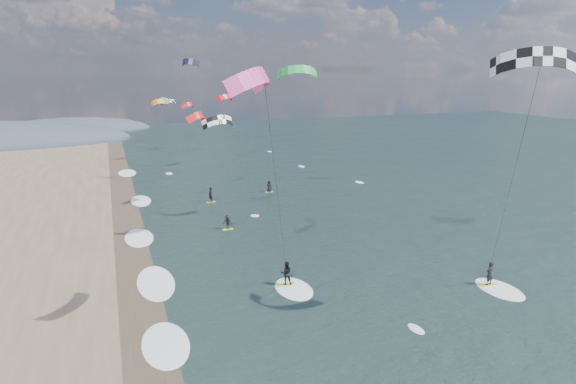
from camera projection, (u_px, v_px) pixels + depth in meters
name	position (u px, v px, depth m)	size (l,w,h in m)	color
ground	(380.00, 362.00, 26.71)	(260.00, 260.00, 0.00)	black
wet_sand_strip	(143.00, 316.00, 31.72)	(3.00, 240.00, 0.00)	#382D23
kitesurfer_near_a	(532.00, 111.00, 27.28)	(8.00, 9.34, 17.35)	#BACD24
kitesurfer_near_b	(274.00, 152.00, 28.86)	(6.97, 9.43, 16.37)	#BACD24
far_kitesurfers	(236.00, 202.00, 55.93)	(9.92, 14.13, 1.86)	#BACD24
bg_kite_field	(200.00, 96.00, 73.10)	(12.69, 70.16, 8.97)	green
shoreline_surf	(154.00, 284.00, 36.44)	(2.40, 79.40, 0.11)	white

